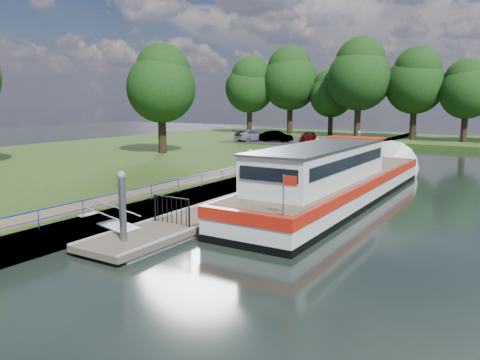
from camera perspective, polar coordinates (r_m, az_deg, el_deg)
The scene contains 16 objects.
ground at distance 18.10m, azimuth -12.78°, elevation -8.01°, with size 160.00×160.00×0.00m, color black.
riverbank at distance 40.97m, azimuth -16.10°, elevation 2.19°, with size 32.00×90.00×0.78m, color #254012.
bank_edge at distance 31.36m, azimuth 3.25°, elevation 0.38°, with size 1.10×90.00×0.78m, color #473D2D.
footpath at distance 26.56m, azimuth -7.54°, elevation -0.46°, with size 1.60×40.00×0.05m, color brown.
carpark at distance 55.50m, azimuth 6.98°, elevation 4.77°, with size 14.00×12.00×0.06m, color black.
blue_fence at distance 21.73m, azimuth -12.55°, elevation -1.48°, with size 0.04×18.04×0.72m.
pontoon at distance 28.49m, azimuth 5.82°, elevation -1.01°, with size 2.50×30.00×0.56m.
mooring_piles at distance 28.31m, azimuth 5.86°, elevation 1.17°, with size 0.30×27.30×3.55m.
gangway at distance 19.55m, azimuth -15.70°, elevation -4.90°, with size 2.58×1.00×0.92m.
gate_panel at distance 19.36m, azimuth -8.34°, elevation -3.19°, with size 1.85×0.05×1.15m.
barge at distance 26.31m, azimuth 12.21°, elevation -0.06°, with size 4.36×21.15×4.78m.
horizon_trees at distance 62.48m, azimuth 19.38°, elevation 11.40°, with size 54.38×10.03×12.87m.
bank_tree_a at distance 42.91m, azimuth -9.54°, elevation 11.63°, with size 6.12×6.12×9.72m.
car_a at distance 52.31m, azimuth 8.34°, elevation 5.19°, with size 1.51×3.76×1.28m, color #999999.
car_b at distance 53.64m, azimuth 4.43°, elevation 5.34°, with size 1.31×3.75×1.23m, color #999999.
car_c at distance 54.47m, azimuth 1.56°, elevation 5.48°, with size 1.85×4.55×1.32m, color #999999.
Camera 1 is at (12.23, -12.20, 5.40)m, focal length 35.00 mm.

